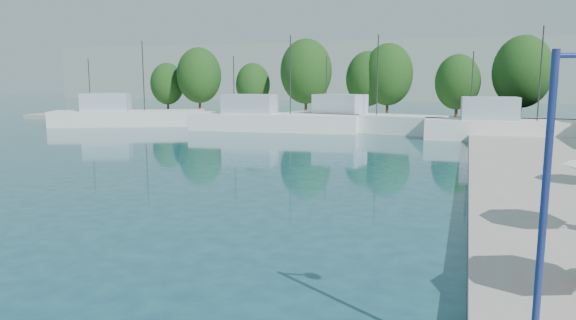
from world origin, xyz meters
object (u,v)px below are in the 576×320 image
at_px(trawler_02, 270,121).
at_px(trawler_03, 357,121).
at_px(trawler_01, 126,117).
at_px(trawler_04, 512,128).
at_px(street_lamp, 571,149).

height_order(trawler_02, trawler_03, same).
height_order(trawler_01, trawler_03, same).
relative_size(trawler_04, street_lamp, 3.15).
xyz_separation_m(trawler_03, street_lamp, (12.38, -44.34, 3.02)).
relative_size(trawler_01, trawler_04, 1.10).
bearing_deg(street_lamp, trawler_03, 95.71).
height_order(trawler_01, street_lamp, trawler_01).
bearing_deg(trawler_01, trawler_02, -27.21).
relative_size(trawler_03, trawler_04, 1.10).
relative_size(trawler_01, street_lamp, 3.48).
bearing_deg(street_lamp, trawler_02, 107.07).
relative_size(trawler_01, trawler_03, 1.00).
xyz_separation_m(trawler_01, street_lamp, (39.34, -41.69, 3.02)).
xyz_separation_m(trawler_02, trawler_03, (8.83, 2.65, 0.00)).
relative_size(trawler_02, street_lamp, 3.59).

